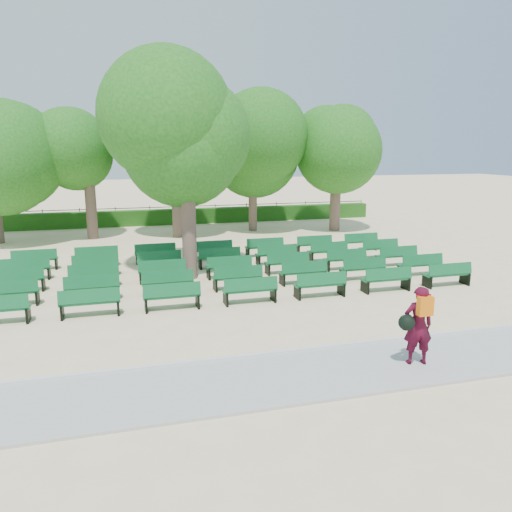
{
  "coord_description": "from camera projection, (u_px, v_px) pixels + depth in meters",
  "views": [
    {
      "loc": [
        -2.89,
        -16.07,
        4.5
      ],
      "look_at": [
        1.32,
        -1.0,
        1.1
      ],
      "focal_mm": 35.0,
      "sensor_mm": 36.0,
      "label": 1
    }
  ],
  "objects": [
    {
      "name": "ground",
      "position": [
        210.0,
        284.0,
        16.84
      ],
      "size": [
        120.0,
        120.0,
        0.0
      ],
      "primitive_type": "plane",
      "color": "beige"
    },
    {
      "name": "paving",
      "position": [
        279.0,
        378.0,
        9.87
      ],
      "size": [
        30.0,
        2.2,
        0.06
      ],
      "primitive_type": "cube",
      "color": "#ACABA7",
      "rests_on": "ground"
    },
    {
      "name": "curb",
      "position": [
        262.0,
        355.0,
        10.95
      ],
      "size": [
        30.0,
        0.12,
        0.1
      ],
      "primitive_type": "cube",
      "color": "silver",
      "rests_on": "ground"
    },
    {
      "name": "hedge",
      "position": [
        168.0,
        217.0,
        29.92
      ],
      "size": [
        26.0,
        0.7,
        0.9
      ],
      "primitive_type": "cube",
      "color": "#205516",
      "rests_on": "ground"
    },
    {
      "name": "fence",
      "position": [
        167.0,
        223.0,
        30.4
      ],
      "size": [
        26.0,
        0.1,
        1.02
      ],
      "primitive_type": null,
      "color": "black",
      "rests_on": "ground"
    },
    {
      "name": "tree_line",
      "position": [
        176.0,
        235.0,
        26.25
      ],
      "size": [
        21.8,
        6.8,
        7.04
      ],
      "primitive_type": null,
      "color": "#256A1C",
      "rests_on": "ground"
    },
    {
      "name": "bench_array",
      "position": [
        227.0,
        275.0,
        17.69
      ],
      "size": [
        1.63,
        0.62,
        1.01
      ],
      "rotation": [
        0.0,
        0.0,
        -0.08
      ],
      "color": "#105C2E",
      "rests_on": "ground"
    },
    {
      "name": "tree_among",
      "position": [
        187.0,
        143.0,
        16.65
      ],
      "size": [
        4.9,
        4.9,
        6.88
      ],
      "color": "brown",
      "rests_on": "ground"
    },
    {
      "name": "person",
      "position": [
        417.0,
        324.0,
        10.3
      ],
      "size": [
        0.82,
        0.52,
        1.68
      ],
      "rotation": [
        0.0,
        0.0,
        2.95
      ],
      "color": "#40091B",
      "rests_on": "ground"
    }
  ]
}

